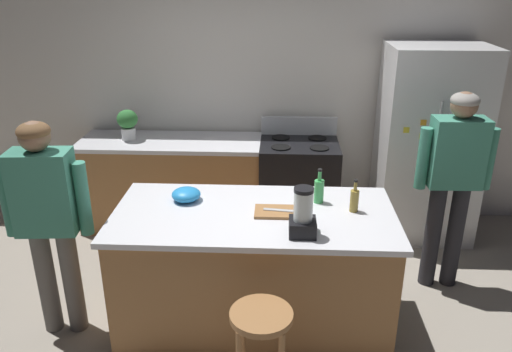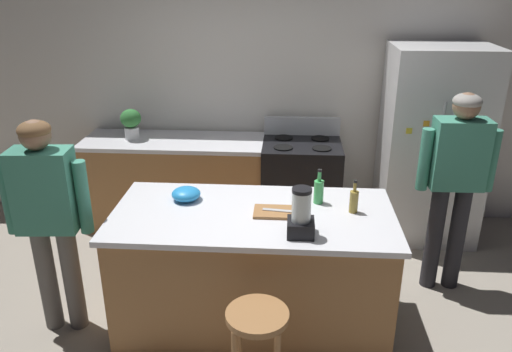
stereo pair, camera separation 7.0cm
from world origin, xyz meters
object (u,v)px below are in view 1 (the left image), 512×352
Objects in this scene: refrigerator at (428,145)px; bar_stool at (261,335)px; potted_plant at (128,123)px; chef_knife at (279,210)px; blender_appliance at (303,215)px; cutting_board at (276,212)px; mixing_bowl at (186,194)px; bottle_vinegar at (354,200)px; person_by_island_left at (47,211)px; kitchen_island at (254,269)px; stove_range at (298,185)px; person_by_sink_right at (453,174)px; bottle_soda at (319,190)px.

bar_stool is at bearing -123.09° from refrigerator.
chef_knife is at bearing -46.17° from potted_plant.
blender_appliance reaches higher than cutting_board.
blender_appliance is at bearing -29.50° from mixing_bowl.
cutting_board is at bearing -173.92° from bottle_vinegar.
cutting_board is at bearing -14.86° from mixing_bowl.
refrigerator is at bearing 56.91° from bar_stool.
person_by_island_left reaches higher than cutting_board.
kitchen_island is 6.50× the size of cutting_board.
stove_range is at bearing 88.71° from blender_appliance.
bottle_soda is at bearing -159.73° from person_by_sink_right.
mixing_bowl reaches higher than bar_stool.
person_by_island_left is at bearing -174.89° from cutting_board.
chef_knife is at bearing 0.00° from cutting_board.
bar_stool is at bearing -96.87° from stove_range.
person_by_sink_right is 1.47m from chef_knife.
mixing_bowl is (-0.95, -0.02, -0.05)m from bottle_soda.
blender_appliance is at bearing -91.29° from stove_range.
stove_range is 2.46m from person_by_island_left.
kitchen_island is 0.73m from mixing_bowl.
cutting_board is at bearing -97.73° from stove_range.
person_by_sink_right is 1.49m from cutting_board.
person_by_sink_right is at bearing 32.37° from bottle_vinegar.
chef_knife reaches higher than bar_stool.
stove_range reaches higher than mixing_bowl.
bar_stool is 2.78m from potted_plant.
person_by_sink_right reaches higher than mixing_bowl.
refrigerator reaches higher than bar_stool.
person_by_sink_right reaches higher than bottle_soda.
bottle_soda is (-1.12, -1.31, 0.08)m from refrigerator.
stove_range is 3.65× the size of potted_plant.
kitchen_island is 2.83× the size of bar_stool.
chef_knife is at bearing 116.69° from blender_appliance.
stove_range is at bearing 178.83° from refrigerator.
bar_stool is 2.29× the size of potted_plant.
potted_plant is (-2.83, 0.96, 0.09)m from person_by_sink_right.
bar_stool is 3.29× the size of mixing_bowl.
blender_appliance is 1.35× the size of bottle_vinegar.
blender_appliance is 0.50m from bottle_soda.
stove_range is (-1.22, 0.02, -0.46)m from refrigerator.
kitchen_island is 1.23× the size of person_by_island_left.
kitchen_island is 0.49m from cutting_board.
person_by_island_left reaches higher than bottle_vinegar.
person_by_island_left reaches higher than kitchen_island.
blender_appliance is at bearing -125.08° from refrigerator.
person_by_island_left is 1.87m from bottle_soda.
bottle_vinegar is (0.33, -1.47, 0.53)m from stove_range.
bar_stool is 1.16m from bottle_soda.
person_by_island_left reaches higher than bottle_soda.
cutting_board is at bearing -156.81° from person_by_sink_right.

